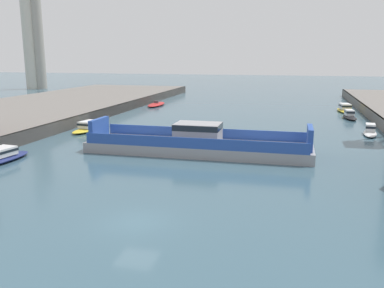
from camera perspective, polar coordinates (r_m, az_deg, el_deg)
ground_plane at (r=26.08m, az=-7.85°, el=-10.83°), size 400.00×400.00×0.00m
chain_ferry at (r=43.32m, az=0.83°, el=0.05°), size 23.90×6.03×3.30m
moored_boat_near_left at (r=58.43m, az=23.71°, el=1.72°), size 2.33×5.90×1.40m
moored_boat_mid_left at (r=58.00m, az=-14.04°, el=2.33°), size 3.48×8.20×1.44m
moored_boat_mid_right at (r=72.02m, az=21.22°, el=3.75°), size 2.35×6.08×1.45m
moored_boat_far_left at (r=85.09m, az=-5.04°, el=5.57°), size 2.98×8.35×1.08m
moored_boat_far_right at (r=80.37m, az=20.71°, el=4.62°), size 3.42×8.34×1.52m
smokestack_distant_a at (r=137.86m, az=-22.07°, el=15.27°), size 3.82×3.82×36.80m
smokestack_distant_b at (r=137.60m, az=-20.84°, el=14.06°), size 3.64×3.64×30.59m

